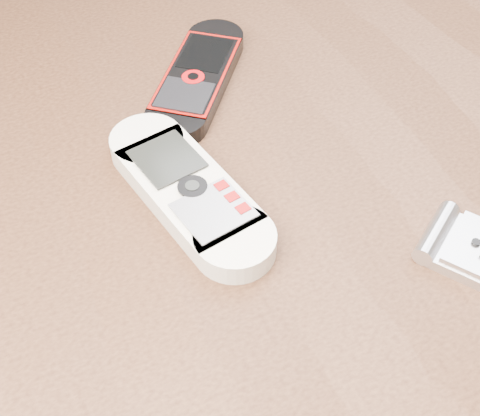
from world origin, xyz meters
name	(u,v)px	position (x,y,z in m)	size (l,w,h in m)	color
table	(234,305)	(0.00, 0.00, 0.64)	(1.20, 0.80, 0.75)	black
nokia_white	(188,190)	(-0.02, 0.03, 0.76)	(0.05, 0.17, 0.02)	white
nokia_black_red	(197,78)	(0.03, 0.15, 0.76)	(0.05, 0.16, 0.02)	black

